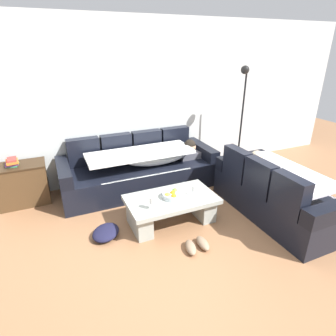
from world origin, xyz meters
TOP-DOWN VIEW (x-y plane):
  - ground_plane at (0.00, 0.00)m, footprint 14.00×14.00m
  - back_wall at (0.00, 2.15)m, footprint 9.00×0.10m
  - couch_along_wall at (-0.05, 1.63)m, footprint 2.54×0.92m
  - couch_near_window at (1.43, 0.07)m, footprint 0.92×1.87m
  - coffee_table at (-0.02, 0.48)m, footprint 1.20×0.68m
  - fruit_bowl at (-0.01, 0.46)m, footprint 0.28×0.28m
  - wine_glass_near_left at (-0.36, 0.31)m, footprint 0.07×0.07m
  - wine_glass_near_right at (0.26, 0.38)m, footprint 0.07×0.07m
  - open_magazine at (0.25, 0.44)m, footprint 0.32×0.27m
  - side_cabinet at (-1.87, 1.85)m, footprint 0.72×0.44m
  - book_stack_on_cabinet at (-1.94, 1.84)m, footprint 0.19×0.23m
  - floor_lamp at (1.80, 1.48)m, footprint 0.33×0.31m
  - pair_of_shoes at (0.02, -0.16)m, footprint 0.33×0.29m
  - crumpled_garment at (-0.93, 0.51)m, footprint 0.50×0.51m

SIDE VIEW (x-z plane):
  - ground_plane at x=0.00m, z-range 0.00..0.00m
  - pair_of_shoes at x=0.02m, z-range 0.00..0.09m
  - crumpled_garment at x=-0.93m, z-range 0.00..0.12m
  - coffee_table at x=-0.02m, z-range 0.05..0.43m
  - side_cabinet at x=-1.87m, z-range 0.00..0.64m
  - couch_along_wall at x=-0.05m, z-range -0.11..0.77m
  - couch_near_window at x=1.43m, z-range -0.10..0.78m
  - open_magazine at x=0.25m, z-range 0.38..0.39m
  - fruit_bowl at x=-0.01m, z-range 0.37..0.47m
  - wine_glass_near_left at x=-0.36m, z-range 0.41..0.58m
  - wine_glass_near_right at x=0.26m, z-range 0.41..0.58m
  - book_stack_on_cabinet at x=-1.94m, z-range 0.64..0.75m
  - floor_lamp at x=1.80m, z-range 0.14..2.09m
  - back_wall at x=0.00m, z-range 0.00..2.70m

